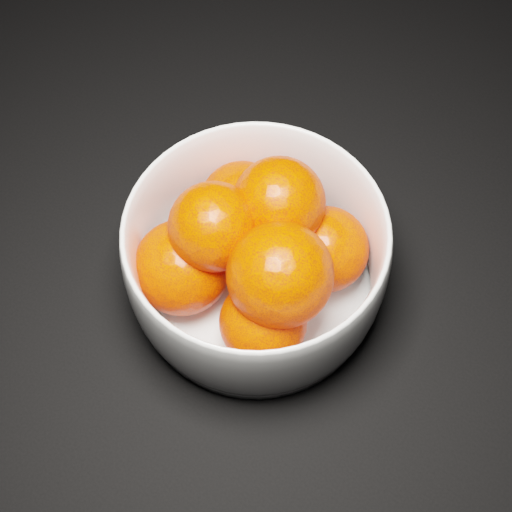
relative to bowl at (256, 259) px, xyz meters
The scene contains 2 objects.
bowl is the anchor object (origin of this frame).
orange_pile 0.01m from the bowl, 165.29° to the right, with size 0.15×0.15×0.12m.
Camera 1 is at (0.03, 0.02, 0.53)m, focal length 50.00 mm.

